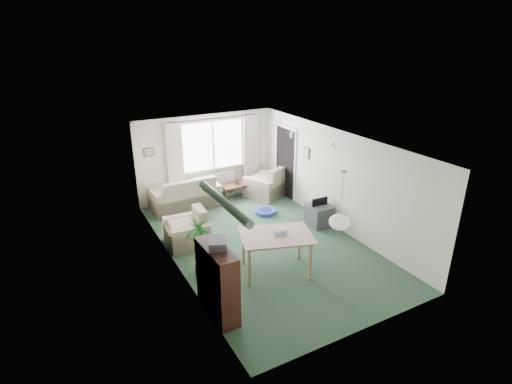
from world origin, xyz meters
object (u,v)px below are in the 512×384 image
pet_bed (265,212)px  houseplant (200,245)px  sofa (185,192)px  armchair_left (186,227)px  tv_cube (319,215)px  dining_table (276,254)px  bookshelf (217,281)px  coffee_table (237,191)px  armchair_corner (265,181)px

pet_bed → houseplant: bearing=-144.2°
sofa → armchair_left: bearing=68.9°
sofa → tv_cube: bearing=131.9°
dining_table → pet_bed: size_ratio=2.34×
pet_bed → bookshelf: bearing=-130.9°
houseplant → tv_cube: 3.42m
houseplant → pet_bed: houseplant is taller
bookshelf → tv_cube: (3.54, 1.92, -0.37)m
coffee_table → sofa: bearing=180.0°
armchair_left → bookshelf: (-0.34, -2.57, 0.22)m
bookshelf → houseplant: size_ratio=1.02×
dining_table → pet_bed: (1.18, 2.48, -0.35)m
coffee_table → tv_cube: size_ratio=1.55×
dining_table → pet_bed: 2.77m
armchair_left → pet_bed: armchair_left is taller
armchair_corner → houseplant: houseplant is taller
bookshelf → sofa: bearing=76.2°
armchair_corner → houseplant: size_ratio=0.81×
bookshelf → dining_table: 1.66m
armchair_left → dining_table: (1.17, -1.94, -0.01)m
bookshelf → tv_cube: bookshelf is taller
coffee_table → tv_cube: 2.78m
sofa → dining_table: (0.53, -3.87, -0.05)m
dining_table → tv_cube: size_ratio=2.23×
houseplant → armchair_left: bearing=83.3°
houseplant → dining_table: size_ratio=0.97×
armchair_corner → bookshelf: bearing=26.8°
pet_bed → dining_table: bearing=-115.5°
armchair_corner → pet_bed: bearing=35.6°
coffee_table → dining_table: (-1.01, -3.87, 0.20)m
armchair_corner → coffee_table: bearing=-45.8°
sofa → pet_bed: size_ratio=3.28×
sofa → armchair_corner: (2.33, -0.30, -0.00)m
coffee_table → dining_table: 4.01m
bookshelf → pet_bed: bearing=47.5°
sofa → houseplant: size_ratio=1.45×
sofa → coffee_table: (1.55, 0.00, -0.25)m
armchair_corner → dining_table: size_ratio=0.78×
coffee_table → houseplant: houseplant is taller
armchair_corner → coffee_table: size_ratio=1.12×
houseplant → dining_table: bearing=-26.9°
bookshelf → houseplant: (0.19, 1.30, -0.01)m
sofa → pet_bed: 2.25m
sofa → armchair_corner: sofa is taller
bookshelf → dining_table: (1.51, 0.63, -0.23)m
sofa → armchair_left: 2.04m
coffee_table → pet_bed: (0.17, -1.39, -0.15)m
sofa → armchair_corner: size_ratio=1.80×
dining_table → houseplant: bearing=153.1°
bookshelf → armchair_left: bearing=80.9°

